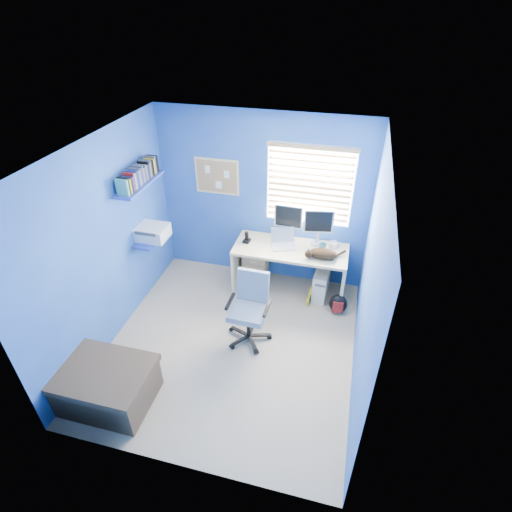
% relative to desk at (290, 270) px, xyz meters
% --- Properties ---
extents(floor, '(3.00, 3.20, 0.00)m').
position_rel_desk_xyz_m(floor, '(-0.50, -1.26, -0.37)').
color(floor, '#BBAD8D').
rests_on(floor, ground).
extents(ceiling, '(3.00, 3.20, 0.00)m').
position_rel_desk_xyz_m(ceiling, '(-0.50, -1.26, 2.13)').
color(ceiling, white).
rests_on(ceiling, wall_back).
extents(wall_back, '(3.00, 0.01, 2.50)m').
position_rel_desk_xyz_m(wall_back, '(-0.50, 0.34, 0.88)').
color(wall_back, '#2549AC').
rests_on(wall_back, ground).
extents(wall_front, '(3.00, 0.01, 2.50)m').
position_rel_desk_xyz_m(wall_front, '(-0.50, -2.86, 0.88)').
color(wall_front, '#2549AC').
rests_on(wall_front, ground).
extents(wall_left, '(0.01, 3.20, 2.50)m').
position_rel_desk_xyz_m(wall_left, '(-2.00, -1.26, 0.88)').
color(wall_left, '#2549AC').
rests_on(wall_left, ground).
extents(wall_right, '(0.01, 3.20, 2.50)m').
position_rel_desk_xyz_m(wall_right, '(1.00, -1.26, 0.88)').
color(wall_right, '#2549AC').
rests_on(wall_right, ground).
extents(desk, '(1.58, 0.65, 0.74)m').
position_rel_desk_xyz_m(desk, '(0.00, 0.00, 0.00)').
color(desk, beige).
rests_on(desk, floor).
extents(laptop, '(0.40, 0.36, 0.22)m').
position_rel_desk_xyz_m(laptop, '(-0.11, 0.02, 0.48)').
color(laptop, silver).
rests_on(laptop, desk).
extents(monitor_left, '(0.41, 0.14, 0.54)m').
position_rel_desk_xyz_m(monitor_left, '(-0.09, 0.24, 0.64)').
color(monitor_left, silver).
rests_on(monitor_left, desk).
extents(monitor_right, '(0.42, 0.19, 0.54)m').
position_rel_desk_xyz_m(monitor_right, '(0.33, 0.21, 0.64)').
color(monitor_right, silver).
rests_on(monitor_right, desk).
extents(phone, '(0.10, 0.12, 0.17)m').
position_rel_desk_xyz_m(phone, '(-0.64, 0.01, 0.45)').
color(phone, black).
rests_on(phone, desk).
extents(mug, '(0.10, 0.09, 0.10)m').
position_rel_desk_xyz_m(mug, '(0.43, 0.06, 0.42)').
color(mug, teal).
rests_on(mug, desk).
extents(cd_spindle, '(0.13, 0.13, 0.07)m').
position_rel_desk_xyz_m(cd_spindle, '(0.57, 0.19, 0.41)').
color(cd_spindle, silver).
rests_on(cd_spindle, desk).
extents(cat, '(0.42, 0.31, 0.13)m').
position_rel_desk_xyz_m(cat, '(0.46, -0.13, 0.44)').
color(cat, black).
rests_on(cat, desk).
extents(tower_pc, '(0.22, 0.45, 0.45)m').
position_rel_desk_xyz_m(tower_pc, '(0.47, -0.02, -0.14)').
color(tower_pc, beige).
rests_on(tower_pc, floor).
extents(drawer_boxes, '(0.35, 0.28, 0.54)m').
position_rel_desk_xyz_m(drawer_boxes, '(-0.52, 0.06, -0.10)').
color(drawer_boxes, tan).
rests_on(drawer_boxes, floor).
extents(yellow_book, '(0.03, 0.17, 0.24)m').
position_rel_desk_xyz_m(yellow_book, '(0.33, -0.22, -0.25)').
color(yellow_book, yellow).
rests_on(yellow_book, floor).
extents(backpack, '(0.28, 0.23, 0.29)m').
position_rel_desk_xyz_m(backpack, '(0.75, -0.31, -0.22)').
color(backpack, black).
rests_on(backpack, floor).
extents(bed_corner, '(0.97, 0.69, 0.47)m').
position_rel_desk_xyz_m(bed_corner, '(-1.56, -2.36, -0.14)').
color(bed_corner, '#453120').
rests_on(bed_corner, floor).
extents(office_chair, '(0.55, 0.55, 0.92)m').
position_rel_desk_xyz_m(office_chair, '(-0.31, -1.06, -0.02)').
color(office_chair, black).
rests_on(office_chair, floor).
extents(window_blinds, '(1.15, 0.05, 1.10)m').
position_rel_desk_xyz_m(window_blinds, '(0.15, 0.31, 1.18)').
color(window_blinds, white).
rests_on(window_blinds, ground).
extents(corkboard, '(0.64, 0.02, 0.52)m').
position_rel_desk_xyz_m(corkboard, '(-1.15, 0.33, 1.18)').
color(corkboard, beige).
rests_on(corkboard, ground).
extents(wall_shelves, '(0.42, 0.90, 1.05)m').
position_rel_desk_xyz_m(wall_shelves, '(-1.85, -0.51, 1.06)').
color(wall_shelves, '#2741AD').
rests_on(wall_shelves, ground).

